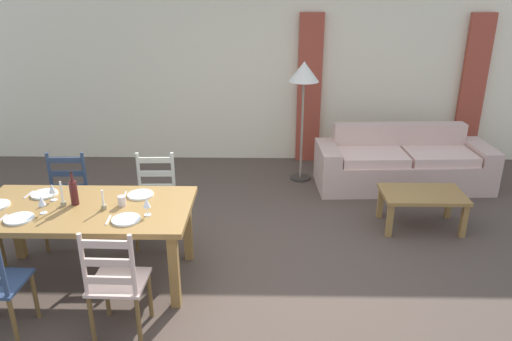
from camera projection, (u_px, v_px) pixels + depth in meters
The scene contains 26 objects.
ground_plane at pixel (244, 273), 4.65m from camera, with size 9.60×9.60×0.02m, color #4C3D34.
wall_far at pixel (252, 71), 7.23m from camera, with size 9.60×0.16×2.70m, color #F2E3BD.
curtain_panel_left at pixel (309, 90), 7.17m from camera, with size 0.35×0.08×2.20m, color #A4412F.
curtain_panel_right at pixel (472, 91), 7.13m from camera, with size 0.35×0.08×2.20m, color #A4412F.
dining_table at pixel (84, 216), 4.31m from camera, with size 1.90×0.96×0.75m.
dining_chair_near_right at pixel (116, 283), 3.67m from camera, with size 0.43×0.41×0.96m.
dining_chair_far_left at pixel (67, 200), 5.05m from camera, with size 0.44×0.42×0.96m.
dining_chair_far_right at pixel (156, 200), 5.05m from camera, with size 0.43×0.41×0.96m.
dinner_plate_near_left at pixel (19, 219), 4.05m from camera, with size 0.24×0.24×0.02m, color white.
fork_near_left at pixel (1, 219), 4.05m from camera, with size 0.02×0.17×0.01m, color silver.
dinner_plate_near_right at pixel (126, 219), 4.03m from camera, with size 0.24×0.24×0.02m, color white.
fork_near_right at pixel (108, 220), 4.04m from camera, with size 0.02×0.17×0.01m, color silver.
dinner_plate_far_left at pixel (45, 194), 4.51m from camera, with size 0.24×0.24×0.02m, color white.
fork_far_left at pixel (29, 194), 4.52m from camera, with size 0.02×0.17×0.01m, color silver.
dinner_plate_far_right at pixel (141, 195), 4.50m from camera, with size 0.24×0.24×0.02m, color white.
fork_far_right at pixel (125, 195), 4.50m from camera, with size 0.02×0.17×0.01m, color silver.
wine_bottle at pixel (74, 192), 4.29m from camera, with size 0.07×0.07×0.32m.
wine_glass_near_left at pixel (42, 202), 4.12m from camera, with size 0.06×0.06×0.16m.
wine_glass_near_right at pixel (147, 203), 4.08m from camera, with size 0.06×0.06×0.16m.
wine_glass_far_left at pixel (52, 189), 4.36m from camera, with size 0.06×0.06×0.16m.
coffee_cup_primary at pixel (122, 201), 4.29m from camera, with size 0.07×0.07×0.09m, color beige.
candle_tall at pixel (63, 199), 4.27m from camera, with size 0.05×0.05×0.24m.
candle_short at pixel (104, 204), 4.22m from camera, with size 0.05×0.05×0.18m.
couch at pixel (401, 165), 6.55m from camera, with size 2.32×0.91×0.80m.
coffee_table at pixel (422, 198), 5.39m from camera, with size 0.90×0.56×0.42m.
standing_lamp at pixel (304, 79), 6.33m from camera, with size 0.40×0.40×1.64m.
Camera 1 is at (0.19, -3.97, 2.62)m, focal length 33.98 mm.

